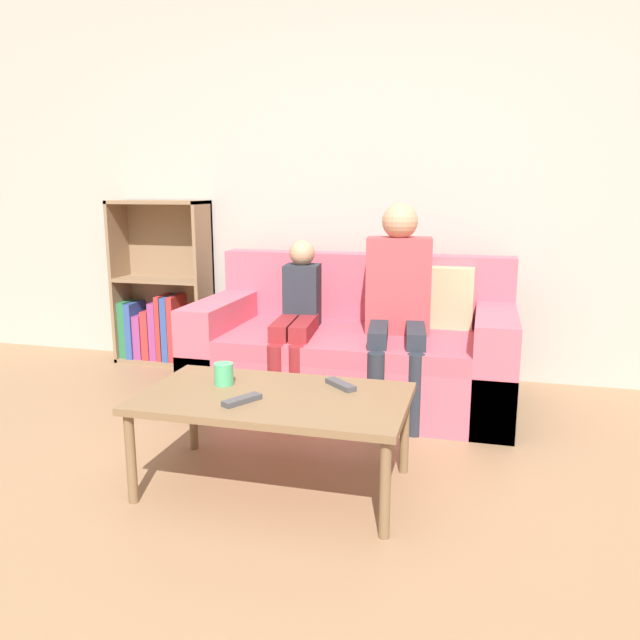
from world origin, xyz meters
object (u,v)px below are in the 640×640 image
person_adult (398,294)px  person_child (297,315)px  couch (355,353)px  cup_near (224,374)px  bookshelf (161,301)px  tv_remote_0 (242,400)px  coffee_table (274,403)px  tv_remote_1 (341,385)px

person_adult → person_child: bearing=179.1°
couch → person_adult: bearing=-18.7°
cup_near → bookshelf: bearing=126.4°
person_child → tv_remote_0: bearing=-89.9°
bookshelf → tv_remote_0: size_ratio=6.74×
couch → coffee_table: bearing=-94.5°
tv_remote_0 → person_adult: bearing=100.3°
bookshelf → cup_near: bearing=-53.6°
tv_remote_0 → tv_remote_1: size_ratio=1.09×
person_child → cup_near: 0.97m
tv_remote_0 → bookshelf: bearing=156.7°
bookshelf → cup_near: (1.18, -1.60, 0.02)m
bookshelf → tv_remote_1: (1.68, -1.51, -0.02)m
couch → tv_remote_0: (-0.19, -1.32, 0.14)m
coffee_table → person_child: person_child is taller
couch → tv_remote_1: bearing=-81.8°
tv_remote_0 → couch: bearing=112.1°
couch → person_child: bearing=-153.9°
tv_remote_1 → couch: bearing=50.8°
couch → cup_near: 1.19m
bookshelf → coffee_table: bookshelf is taller
person_adult → person_child: person_adult is taller
person_child → couch: bearing=20.1°
person_adult → person_child: size_ratio=1.23×
person_adult → bookshelf: bearing=155.0°
cup_near → coffee_table: bearing=-16.5°
bookshelf → coffee_table: bearing=-49.5°
cup_near → tv_remote_1: size_ratio=0.60×
tv_remote_1 → person_adult: bearing=36.0°
tv_remote_1 → tv_remote_0: bearing=173.9°
couch → coffee_table: size_ratio=1.66×
coffee_table → tv_remote_0: (-0.09, -0.12, 0.05)m
couch → person_adult: (0.26, -0.09, 0.38)m
bookshelf → tv_remote_0: 2.25m
cup_near → tv_remote_1: 0.51m
cup_near → tv_remote_0: cup_near is taller
coffee_table → cup_near: 0.28m
bookshelf → cup_near: size_ratio=12.25×
couch → bookshelf: bearing=162.5°
person_adult → tv_remote_0: person_adult is taller
couch → tv_remote_0: bearing=-98.0°
cup_near → tv_remote_1: (0.50, 0.09, -0.04)m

